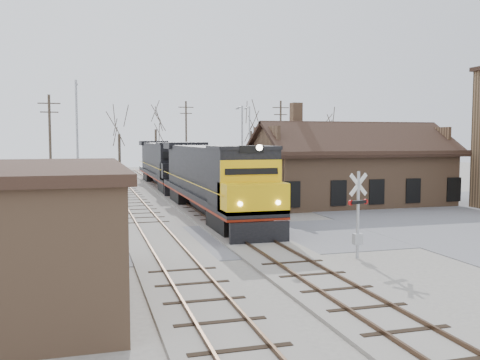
# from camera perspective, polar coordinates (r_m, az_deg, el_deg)

# --- Properties ---
(ground) EXTENTS (140.00, 140.00, 0.00)m
(ground) POSITION_cam_1_polar(r_m,az_deg,el_deg) (27.53, 0.97, -6.27)
(ground) COLOR #9C978D
(ground) RESTS_ON ground
(road) EXTENTS (60.00, 9.00, 0.03)m
(road) POSITION_cam_1_polar(r_m,az_deg,el_deg) (27.52, 0.97, -6.24)
(road) COLOR slate
(road) RESTS_ON ground
(track_main) EXTENTS (3.40, 90.00, 0.24)m
(track_main) POSITION_cam_1_polar(r_m,az_deg,el_deg) (41.92, -5.06, -2.47)
(track_main) COLOR #9C978D
(track_main) RESTS_ON ground
(track_siding) EXTENTS (3.40, 90.00, 0.24)m
(track_siding) POSITION_cam_1_polar(r_m,az_deg,el_deg) (41.31, -11.20, -2.65)
(track_siding) COLOR #9C978D
(track_siding) RESTS_ON ground
(depot) EXTENTS (15.20, 9.31, 7.90)m
(depot) POSITION_cam_1_polar(r_m,az_deg,el_deg) (42.87, 11.65, 0.75)
(depot) COLOR #886346
(depot) RESTS_ON ground
(locomotive_lead) EXTENTS (3.22, 21.54, 4.79)m
(locomotive_lead) POSITION_cam_1_polar(r_m,az_deg,el_deg) (35.21, -3.01, 0.21)
(locomotive_lead) COLOR black
(locomotive_lead) RESTS_ON ground
(locomotive_trailing) EXTENTS (3.22, 21.54, 4.53)m
(locomotive_trailing) POSITION_cam_1_polar(r_m,az_deg,el_deg) (56.64, -8.02, 1.80)
(locomotive_trailing) COLOR black
(locomotive_trailing) RESTS_ON ground
(crossbuck_near) EXTENTS (1.05, 0.35, 3.74)m
(crossbuck_near) POSITION_cam_1_polar(r_m,az_deg,el_deg) (23.33, 12.46, -3.91)
(crossbuck_near) COLOR #A5A8AD
(crossbuck_near) RESTS_ON ground
(crossbuck_far) EXTENTS (1.05, 0.33, 3.72)m
(crossbuck_far) POSITION_cam_1_polar(r_m,az_deg,el_deg) (30.90, -15.00, -1.92)
(crossbuck_far) COLOR #A5A8AD
(crossbuck_far) RESTS_ON ground
(streetlight_a) EXTENTS (0.25, 2.04, 9.86)m
(streetlight_a) POSITION_cam_1_polar(r_m,az_deg,el_deg) (46.02, -16.99, 4.72)
(streetlight_a) COLOR #A5A8AD
(streetlight_a) RESTS_ON ground
(streetlight_b) EXTENTS (0.25, 2.04, 8.26)m
(streetlight_b) POSITION_cam_1_polar(r_m,az_deg,el_deg) (52.18, 0.18, 3.97)
(streetlight_b) COLOR #A5A8AD
(streetlight_b) RESTS_ON ground
(streetlight_c) EXTENTS (0.25, 2.04, 8.96)m
(streetlight_c) POSITION_cam_1_polar(r_m,az_deg,el_deg) (65.35, 0.97, 4.39)
(streetlight_c) COLOR #A5A8AD
(streetlight_c) RESTS_ON ground
(utility_pole_a) EXTENTS (2.00, 0.24, 9.12)m
(utility_pole_a) POSITION_cam_1_polar(r_m,az_deg,el_deg) (52.37, -19.60, 3.84)
(utility_pole_a) COLOR #382D23
(utility_pole_a) RESTS_ON ground
(utility_pole_b) EXTENTS (2.00, 0.24, 9.96)m
(utility_pole_b) POSITION_cam_1_polar(r_m,az_deg,el_deg) (70.86, -5.76, 4.53)
(utility_pole_b) COLOR #382D23
(utility_pole_b) RESTS_ON ground
(utility_pole_c) EXTENTS (2.00, 0.24, 9.45)m
(utility_pole_c) POSITION_cam_1_polar(r_m,az_deg,el_deg) (62.38, 4.35, 4.31)
(utility_pole_c) COLOR #382D23
(utility_pole_c) RESTS_ON ground
(tree_b) EXTENTS (3.74, 3.74, 9.16)m
(tree_b) POSITION_cam_1_polar(r_m,az_deg,el_deg) (65.45, -12.78, 5.59)
(tree_b) COLOR #382D23
(tree_b) RESTS_ON ground
(tree_c) EXTENTS (4.22, 4.22, 10.34)m
(tree_c) POSITION_cam_1_polar(r_m,az_deg,el_deg) (74.04, -8.99, 6.16)
(tree_c) COLOR #382D23
(tree_c) RESTS_ON ground
(tree_d) EXTENTS (4.07, 4.07, 9.97)m
(tree_d) POSITION_cam_1_polar(r_m,az_deg,el_deg) (73.22, 1.19, 6.03)
(tree_d) COLOR #382D23
(tree_d) RESTS_ON ground
(tree_e) EXTENTS (3.71, 3.71, 9.09)m
(tree_e) POSITION_cam_1_polar(r_m,az_deg,el_deg) (71.61, 9.35, 5.50)
(tree_e) COLOR #382D23
(tree_e) RESTS_ON ground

